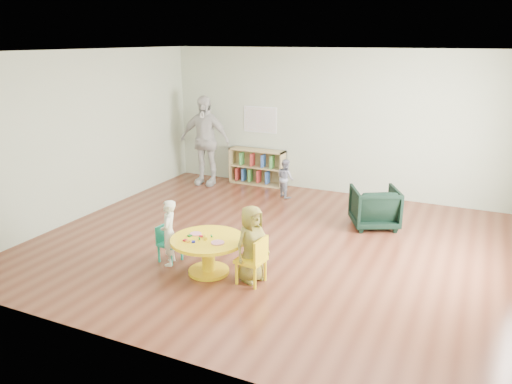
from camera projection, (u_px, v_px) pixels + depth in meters
room at (277, 119)px, 6.95m from camera, size 7.10×7.00×2.80m
activity_table at (208, 249)px, 6.51m from camera, size 0.97×0.97×0.53m
kid_chair_left at (168, 242)px, 6.89m from camera, size 0.31×0.31×0.52m
kid_chair_right at (254, 259)px, 6.22m from camera, size 0.36×0.36×0.62m
bookshelf at (257, 167)px, 10.53m from camera, size 1.20×0.30×0.75m
alphabet_poster at (260, 120)px, 10.34m from camera, size 0.74×0.01×0.54m
armchair at (375, 207)px, 8.12m from camera, size 0.96×0.97×0.67m
child_left at (169, 233)px, 6.73m from camera, size 0.33×0.39×0.92m
child_right at (252, 244)px, 6.26m from camera, size 0.49×0.58×1.00m
toddler at (286, 178)px, 9.65m from camera, size 0.46×0.45×0.75m
adult_caretaker at (205, 141)px, 10.36m from camera, size 1.12×0.54×1.86m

